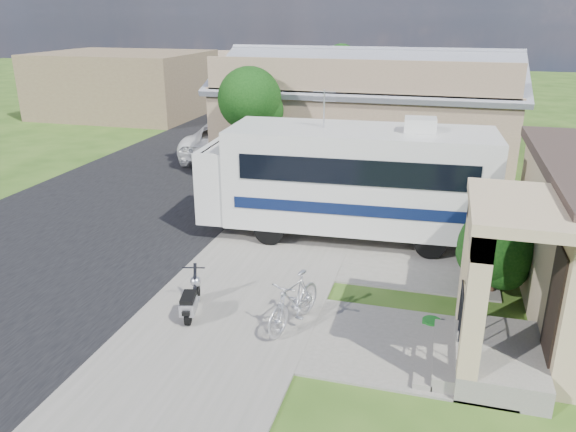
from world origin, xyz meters
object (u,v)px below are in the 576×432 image
(shrub, at_px, (500,243))
(scooter, at_px, (191,300))
(pickup_truck, at_px, (230,138))
(bicycle, at_px, (294,304))
(van, at_px, (274,112))
(motorhome, at_px, (348,177))
(garden_hose, at_px, (431,325))

(shrub, bearing_deg, scooter, -154.78)
(shrub, height_order, pickup_truck, shrub)
(bicycle, bearing_deg, van, 125.29)
(motorhome, bearing_deg, bicycle, -95.08)
(scooter, height_order, van, van)
(shrub, xyz_separation_m, bicycle, (-4.29, -2.94, -0.69))
(scooter, relative_size, van, 0.23)
(motorhome, relative_size, scooter, 5.90)
(bicycle, relative_size, garden_hose, 4.92)
(shrub, distance_m, scooter, 7.35)
(motorhome, bearing_deg, pickup_truck, 126.42)
(bicycle, distance_m, pickup_truck, 15.55)
(shrub, xyz_separation_m, pickup_truck, (-11.12, 11.03, -0.39))
(bicycle, xyz_separation_m, garden_hose, (2.88, 0.77, -0.50))
(motorhome, height_order, shrub, motorhome)
(pickup_truck, xyz_separation_m, van, (-0.04, 7.24, 0.03))
(motorhome, relative_size, shrub, 3.44)
(van, bearing_deg, motorhome, -54.87)
(pickup_truck, bearing_deg, bicycle, 112.86)
(motorhome, height_order, scooter, motorhome)
(van, bearing_deg, shrub, -47.65)
(pickup_truck, height_order, van, van)
(shrub, bearing_deg, van, 121.42)
(motorhome, bearing_deg, scooter, -116.83)
(van, relative_size, garden_hose, 16.00)
(shrub, distance_m, pickup_truck, 15.67)
(scooter, bearing_deg, shrub, 10.96)
(garden_hose, bearing_deg, scooter, -169.66)
(scooter, xyz_separation_m, van, (-4.55, 21.39, 0.48))
(shrub, xyz_separation_m, garden_hose, (-1.42, -2.17, -1.19))
(scooter, distance_m, bicycle, 2.33)
(van, bearing_deg, garden_hose, -53.57)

